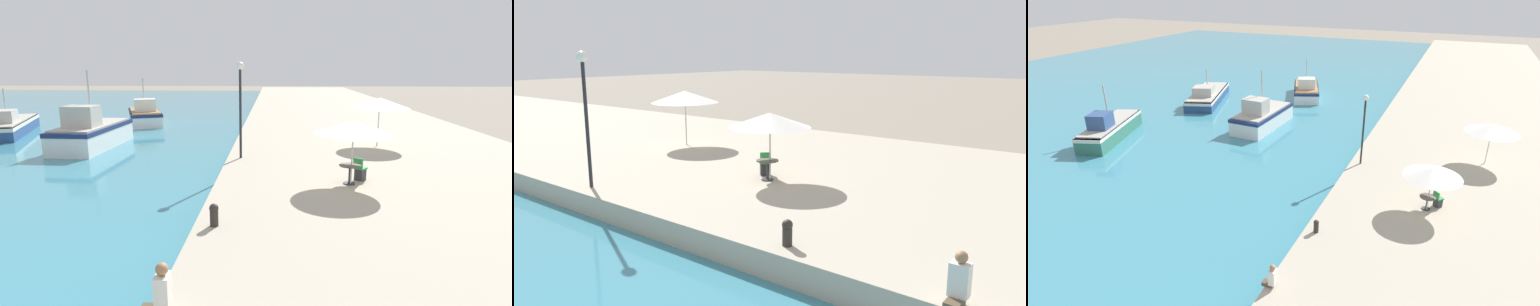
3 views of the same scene
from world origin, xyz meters
The scene contains 8 objects.
quay_promenade centered at (8.00, 37.00, 0.38)m, with size 16.00×90.00×0.76m.
cafe_umbrella_pink centered at (5.15, 15.50, 2.94)m, with size 2.92×2.92×2.44m.
cafe_umbrella_white centered at (8.01, 23.06, 3.14)m, with size 3.24×3.24×2.66m.
cafe_table centered at (5.11, 15.59, 1.29)m, with size 0.80×0.80×0.74m.
cafe_chair_left centered at (5.61, 16.11, 1.08)m, with size 0.59×0.59×0.91m.
person_at_quay centered at (0.24, 7.23, 1.21)m, with size 0.56×0.36×1.03m.
mooring_bollard centered at (0.59, 11.35, 1.11)m, with size 0.26×0.26×0.65m.
lamppost centered at (0.65, 19.72, 3.85)m, with size 0.36×0.36×4.56m.
Camera 2 is at (-8.43, 4.70, 5.30)m, focal length 35.00 mm.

